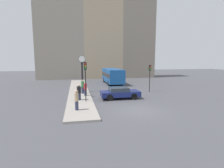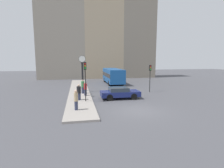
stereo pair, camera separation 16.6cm
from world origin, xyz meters
name	(u,v)px [view 2 (the right image)]	position (x,y,z in m)	size (l,w,h in m)	color
ground_plane	(138,111)	(0.00, 0.00, 0.00)	(120.00, 120.00, 0.00)	#47474C
sidewalk_corner	(79,91)	(-4.81, 10.45, 0.08)	(2.60, 24.90, 0.16)	gray
building_row	(99,39)	(0.18, 28.45, 9.28)	(27.31, 5.00, 19.32)	gray
sedan_car	(120,93)	(-0.43, 4.88, 0.68)	(4.30, 1.87, 1.28)	navy
bus_distant	(113,75)	(1.35, 17.30, 1.54)	(2.61, 8.06, 2.68)	#195199
traffic_light_near	(85,73)	(-4.24, 3.73, 2.97)	(0.26, 0.24, 3.93)	black
traffic_light_far	(150,73)	(4.51, 8.10, 2.61)	(0.26, 0.24, 3.63)	black
street_clock	(82,72)	(-4.34, 9.84, 2.67)	(0.90, 0.31, 4.71)	black
pedestrian_red_top	(85,89)	(-4.13, 6.60, 0.97)	(0.35, 0.35, 1.63)	#2D334C
pedestrian_tan_coat	(76,100)	(-5.16, 0.72, 1.02)	(0.33, 0.33, 1.70)	#2D334C
pedestrian_black_jacket	(79,92)	(-4.90, 4.43, 0.96)	(0.44, 0.44, 1.65)	#2D334C
pedestrian_green_hoodie	(83,87)	(-4.39, 7.98, 1.00)	(0.40, 0.40, 1.71)	#2D334C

